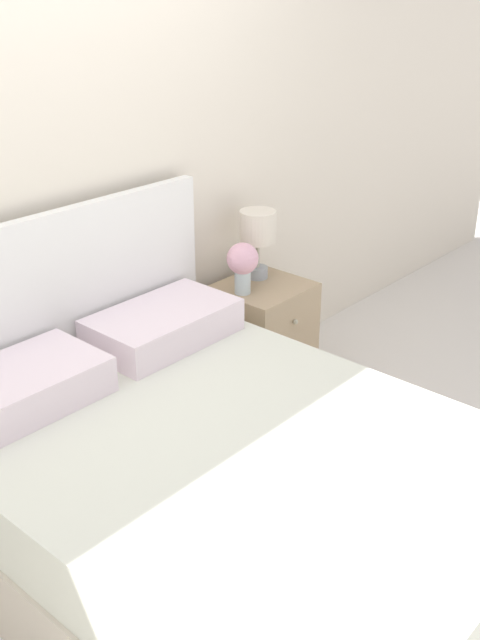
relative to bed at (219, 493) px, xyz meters
The scene contains 6 objects.
ground_plane 0.94m from the bed, 90.00° to the left, with size 12.00×12.00×0.00m, color silver.
wall_back 1.38m from the bed, 90.00° to the left, with size 8.00×0.06×2.60m.
bed is the anchor object (origin of this frame).
nightstand 1.23m from the bed, 33.15° to the left, with size 0.43×0.42×0.59m.
table_lamp 1.43m from the bed, 34.78° to the left, with size 0.18×0.18×0.34m.
flower_vase 1.22m from the bed, 37.24° to the left, with size 0.15×0.15×0.25m.
Camera 1 is at (-1.53, -2.35, 1.97)m, focal length 42.00 mm.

